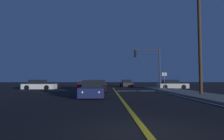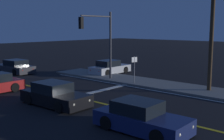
% 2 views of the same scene
% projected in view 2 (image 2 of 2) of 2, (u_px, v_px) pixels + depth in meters
% --- Properties ---
extents(lane_line_center, '(0.20, 30.94, 0.01)m').
position_uv_depth(lane_line_center, '(178.00, 122.00, 13.90)').
color(lane_line_center, gold).
rests_on(lane_line_center, ground).
extents(lane_line_edge_right, '(0.16, 30.94, 0.01)m').
position_uv_depth(lane_line_edge_right, '(219.00, 102.00, 17.66)').
color(lane_line_edge_right, silver).
rests_on(lane_line_edge_right, ground).
extents(stop_bar, '(5.32, 0.50, 0.01)m').
position_uv_depth(stop_bar, '(102.00, 90.00, 20.87)').
color(stop_bar, silver).
rests_on(stop_bar, ground).
extents(car_side_waiting_black, '(2.11, 4.46, 1.34)m').
position_uv_depth(car_side_waiting_black, '(55.00, 95.00, 16.84)').
color(car_side_waiting_black, black).
rests_on(car_side_waiting_black, ground).
extents(car_distant_tail_navy, '(1.99, 4.30, 1.34)m').
position_uv_depth(car_distant_tail_navy, '(141.00, 118.00, 12.61)').
color(car_distant_tail_navy, navy).
rests_on(car_distant_tail_navy, ground).
extents(car_parked_curb_silver, '(4.36, 1.93, 1.34)m').
position_uv_depth(car_parked_curb_silver, '(110.00, 68.00, 28.24)').
color(car_parked_curb_silver, '#B2B5BA').
rests_on(car_parked_curb_silver, ground).
extents(car_lead_oncoming_charcoal, '(2.13, 4.63, 1.34)m').
position_uv_depth(car_lead_oncoming_charcoal, '(15.00, 67.00, 28.70)').
color(car_lead_oncoming_charcoal, '#2D2D33').
rests_on(car_lead_oncoming_charcoal, ground).
extents(traffic_signal_near_right, '(3.55, 0.28, 5.80)m').
position_uv_depth(traffic_signal_near_right, '(100.00, 36.00, 23.45)').
color(traffic_signal_near_right, '#38383D').
rests_on(traffic_signal_near_right, ground).
extents(utility_pole_right, '(1.97, 0.28, 10.30)m').
position_uv_depth(utility_pole_right, '(213.00, 14.00, 19.49)').
color(utility_pole_right, '#42301E').
rests_on(utility_pole_right, ground).
extents(street_sign_corner, '(0.56, 0.13, 2.26)m').
position_uv_depth(street_sign_corner, '(134.00, 66.00, 22.65)').
color(street_sign_corner, slate).
rests_on(street_sign_corner, ground).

